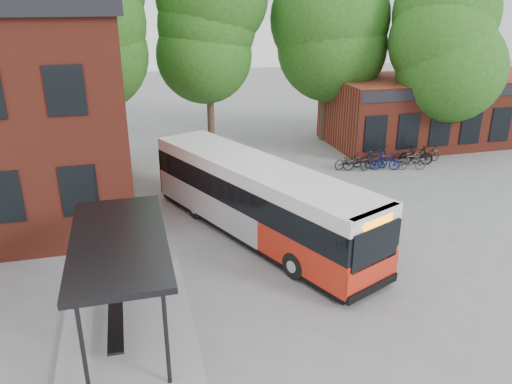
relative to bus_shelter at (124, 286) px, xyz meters
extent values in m
plane|color=slate|center=(4.50, 1.00, -1.45)|extent=(100.00, 100.00, 0.00)
imported|color=#232428|center=(11.66, 11.21, -0.99)|extent=(1.82, 0.89, 0.91)
imported|color=black|center=(12.90, 10.72, -0.92)|extent=(1.83, 0.77, 1.07)
imported|color=black|center=(12.14, 10.91, -0.96)|extent=(1.88, 0.71, 0.98)
imported|color=#111855|center=(13.43, 10.52, -0.97)|extent=(1.68, 0.87, 0.97)
imported|color=black|center=(13.71, 11.88, -0.99)|extent=(1.86, 1.20, 0.92)
imported|color=#46423D|center=(14.77, 10.19, -0.98)|extent=(1.63, 0.79, 0.94)
imported|color=black|center=(15.21, 11.40, -1.05)|extent=(1.61, 0.88, 0.80)
imported|color=black|center=(15.50, 10.94, -0.91)|extent=(1.86, 1.11, 1.08)
imported|color=#2F2D28|center=(16.20, 11.10, -0.95)|extent=(1.99, 0.94, 1.00)
camera|label=1|loc=(0.49, -11.84, 7.15)|focal=35.00mm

